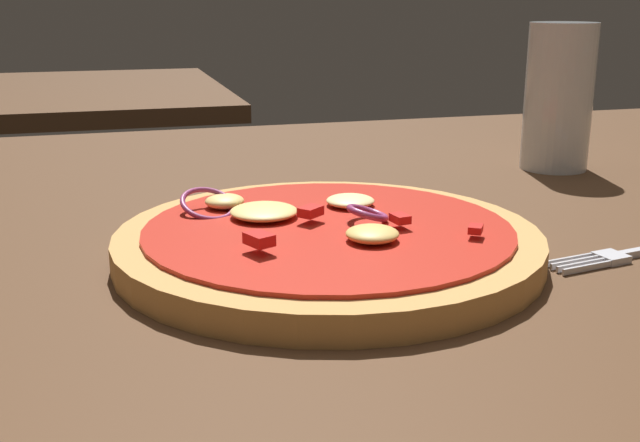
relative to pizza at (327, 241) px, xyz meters
name	(u,v)px	position (x,y,z in m)	size (l,w,h in m)	color
dining_table	(311,274)	(-0.01, 0.01, -0.03)	(1.49, 1.07, 0.03)	#4C301C
pizza	(327,241)	(0.00, 0.00, 0.00)	(0.28, 0.28, 0.04)	tan
beer_glass	(558,107)	(0.30, 0.20, 0.05)	(0.07, 0.07, 0.14)	silver
background_table	(44,96)	(-0.24, 1.08, -0.03)	(0.66, 0.67, 0.03)	#4C301C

